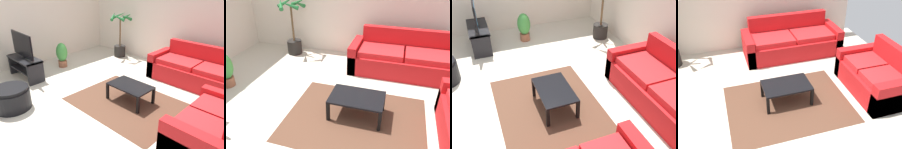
{
  "view_description": "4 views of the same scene",
  "coord_description": "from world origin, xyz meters",
  "views": [
    {
      "loc": [
        3.04,
        -2.53,
        2.34
      ],
      "look_at": [
        0.26,
        0.32,
        0.59
      ],
      "focal_mm": 34.92,
      "sensor_mm": 36.0,
      "label": 1
    },
    {
      "loc": [
        1.07,
        -2.23,
        2.37
      ],
      "look_at": [
        0.14,
        0.86,
        0.54
      ],
      "focal_mm": 34.94,
      "sensor_mm": 36.0,
      "label": 2
    },
    {
      "loc": [
        3.63,
        -0.48,
        2.88
      ],
      "look_at": [
        0.58,
        0.71,
        0.64
      ],
      "focal_mm": 40.13,
      "sensor_mm": 36.0,
      "label": 3
    },
    {
      "loc": [
        -0.47,
        -2.9,
        2.98
      ],
      "look_at": [
        0.58,
        0.43,
        0.66
      ],
      "focal_mm": 39.8,
      "sensor_mm": 36.0,
      "label": 4
    }
  ],
  "objects": [
    {
      "name": "ground_plane",
      "position": [
        0.0,
        0.0,
        0.0
      ],
      "size": [
        6.6,
        6.6,
        0.0
      ],
      "primitive_type": "plane",
      "color": "beige"
    },
    {
      "name": "couch_main",
      "position": [
        1.2,
        2.28,
        0.3
      ],
      "size": [
        2.29,
        0.9,
        0.9
      ],
      "color": "red",
      "rests_on": "ground"
    },
    {
      "name": "couch_loveseat",
      "position": [
        2.28,
        0.38,
        0.3
      ],
      "size": [
        0.9,
        1.5,
        0.9
      ],
      "color": "red",
      "rests_on": "ground"
    },
    {
      "name": "coffee_table",
      "position": [
        0.55,
        0.55,
        0.32
      ],
      "size": [
        0.86,
        0.55,
        0.37
      ],
      "color": "black",
      "rests_on": "ground"
    },
    {
      "name": "area_rug",
      "position": [
        0.55,
        0.45,
        0.0
      ],
      "size": [
        2.2,
        1.7,
        0.01
      ],
      "primitive_type": "cube",
      "color": "#513323",
      "rests_on": "ground"
    }
  ]
}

